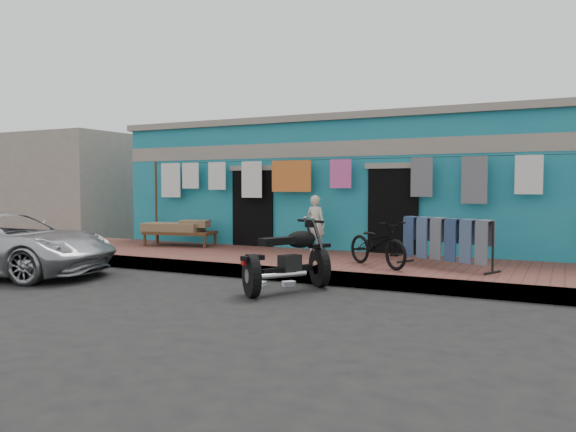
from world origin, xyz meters
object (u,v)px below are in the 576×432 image
object	(u,v)px
bicycle	(378,239)
motorcycle	(287,256)
charpoy	(180,233)
jeans_rack	(446,242)
seated_person	(316,224)
car	(2,243)

from	to	relation	value
bicycle	motorcycle	xyz separation A→B (m)	(-0.96, -1.73, -0.19)
charpoy	jeans_rack	size ratio (longest dim) A/B	1.00
jeans_rack	seated_person	bearing A→B (deg)	159.19
charpoy	car	bearing A→B (deg)	-106.85
jeans_rack	motorcycle	bearing A→B (deg)	-134.08
seated_person	charpoy	xyz separation A→B (m)	(-3.49, -0.31, -0.33)
seated_person	motorcycle	bearing A→B (deg)	116.16
seated_person	motorcycle	world-z (taller)	seated_person
car	motorcycle	distance (m)	5.72
motorcycle	charpoy	bearing A→B (deg)	170.17
car	charpoy	world-z (taller)	car
charpoy	jeans_rack	distance (m)	6.61
motorcycle	jeans_rack	world-z (taller)	jeans_rack
bicycle	seated_person	bearing A→B (deg)	84.99
car	bicycle	world-z (taller)	bicycle
car	seated_person	bearing A→B (deg)	-60.45
motorcycle	jeans_rack	bearing A→B (deg)	70.25
seated_person	jeans_rack	distance (m)	3.28
car	jeans_rack	distance (m)	8.34
car	motorcycle	world-z (taller)	car
bicycle	charpoy	size ratio (longest dim) A/B	0.82
bicycle	jeans_rack	world-z (taller)	bicycle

